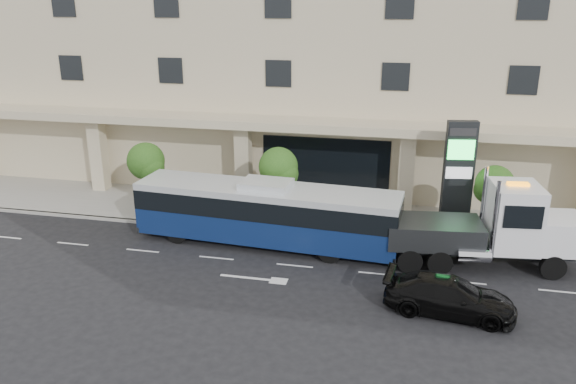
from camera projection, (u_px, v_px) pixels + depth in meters
name	position (u px, v px, depth m)	size (l,w,h in m)	color
ground	(301.00, 253.00, 28.61)	(120.00, 120.00, 0.00)	black
sidewalk	(317.00, 216.00, 33.21)	(120.00, 6.00, 0.15)	gray
curb	(308.00, 236.00, 30.44)	(120.00, 0.30, 0.15)	gray
convention_center	(344.00, 34.00, 39.63)	(60.00, 17.60, 20.00)	beige
tree_left	(146.00, 164.00, 32.94)	(2.27, 2.20, 4.22)	#422B19
tree_mid	(279.00, 170.00, 31.28)	(2.28, 2.20, 4.38)	#422B19
tree_right	(495.00, 187.00, 29.02)	(2.10, 2.00, 4.04)	#422B19
city_bus	(266.00, 212.00, 29.11)	(13.94, 3.88, 3.49)	black
tow_truck	(492.00, 229.00, 26.63)	(10.30, 3.48, 4.67)	#2D3033
black_sedan	(449.00, 296.00, 22.91)	(2.15, 5.28, 1.53)	black
signage_pylon	(458.00, 178.00, 29.64)	(1.62, 0.81, 6.22)	black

